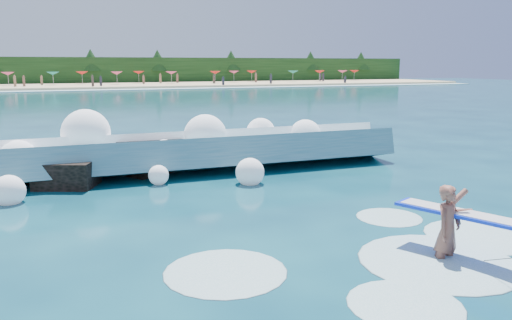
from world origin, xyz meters
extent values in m
plane|color=#083042|center=(0.00, 0.00, 0.00)|extent=(200.00, 200.00, 0.00)
cube|color=tan|center=(0.00, 78.00, 0.20)|extent=(140.00, 20.00, 0.40)
cube|color=silver|center=(0.00, 67.00, 0.04)|extent=(140.00, 5.00, 0.08)
cube|color=black|center=(0.00, 88.00, 2.50)|extent=(140.00, 4.00, 5.00)
cube|color=teal|center=(-1.46, 6.87, 0.50)|extent=(19.99, 3.04, 1.67)
cube|color=white|center=(-1.46, 7.67, 1.00)|extent=(19.99, 1.41, 0.78)
cube|color=black|center=(-3.26, 5.90, 0.33)|extent=(2.10, 1.89, 0.95)
cube|color=black|center=(-0.56, 7.10, 0.47)|extent=(2.43, 2.32, 1.34)
imported|color=brown|center=(3.46, -3.08, 0.59)|extent=(0.76, 0.62, 1.79)
cube|color=#0D2DE0|center=(3.74, -3.03, 0.90)|extent=(1.49, 2.46, 0.06)
cube|color=silver|center=(3.74, -3.03, 0.91)|extent=(1.31, 2.24, 0.06)
cylinder|color=black|center=(3.64, -4.28, 0.45)|extent=(0.01, 0.91, 0.43)
sphere|color=white|center=(-4.60, 6.57, 0.86)|extent=(1.14, 1.14, 1.14)
sphere|color=white|center=(-2.54, 7.61, 1.41)|extent=(1.65, 1.65, 1.65)
sphere|color=white|center=(-0.11, 6.38, 0.74)|extent=(0.99, 0.99, 0.99)
sphere|color=white|center=(1.50, 6.99, 1.19)|extent=(1.55, 1.55, 1.55)
sphere|color=white|center=(3.88, 7.56, 1.12)|extent=(1.13, 1.13, 1.13)
sphere|color=white|center=(5.50, 6.93, 1.01)|extent=(1.23, 1.23, 1.23)
sphere|color=white|center=(-4.76, 4.48, 0.34)|extent=(0.88, 0.88, 0.88)
sphere|color=white|center=(-0.56, 5.15, 0.29)|extent=(0.64, 0.64, 0.64)
sphere|color=white|center=(2.14, 4.16, 0.37)|extent=(0.91, 0.91, 0.91)
ellipsoid|color=silver|center=(3.26, -3.09, 0.00)|extent=(3.05, 3.05, 0.15)
ellipsoid|color=silver|center=(1.55, -4.31, 0.00)|extent=(1.84, 1.84, 0.09)
ellipsoid|color=silver|center=(5.15, -2.27, 0.00)|extent=(2.40, 2.40, 0.12)
ellipsoid|color=silver|center=(-0.70, -2.07, 0.00)|extent=(2.29, 2.29, 0.11)
ellipsoid|color=silver|center=(4.10, -0.40, 0.00)|extent=(1.62, 1.62, 0.08)
cone|color=#C33965|center=(-10.68, 79.17, 2.25)|extent=(2.00, 2.00, 0.50)
cone|color=#127469|center=(-4.03, 78.96, 2.25)|extent=(2.00, 2.00, 0.50)
cone|color=red|center=(0.62, 81.74, 2.25)|extent=(2.00, 2.00, 0.50)
cone|color=#C33965|center=(6.04, 78.18, 2.25)|extent=(2.00, 2.00, 0.50)
cone|color=red|center=(10.32, 82.40, 2.25)|extent=(2.00, 2.00, 0.50)
cone|color=#C33965|center=(15.24, 77.52, 2.25)|extent=(2.00, 2.00, 0.50)
cone|color=red|center=(23.31, 77.81, 2.25)|extent=(2.00, 2.00, 0.50)
cone|color=#C33965|center=(27.72, 80.18, 2.25)|extent=(2.00, 2.00, 0.50)
cone|color=red|center=(31.95, 81.79, 2.25)|extent=(2.00, 2.00, 0.50)
cone|color=#127469|center=(38.89, 77.70, 2.25)|extent=(2.00, 2.00, 0.50)
cone|color=red|center=(45.23, 78.70, 2.25)|extent=(2.00, 2.00, 0.50)
cone|color=#C33965|center=(50.74, 79.17, 2.25)|extent=(2.00, 2.00, 0.50)
cone|color=red|center=(55.26, 81.83, 2.25)|extent=(2.00, 2.00, 0.50)
cube|color=#8C664C|center=(26.48, 80.96, 1.14)|extent=(0.35, 0.22, 1.47)
cube|color=#262633|center=(-6.24, 81.35, 1.15)|extent=(0.35, 0.22, 1.50)
cube|color=brown|center=(21.93, 68.69, 0.88)|extent=(0.35, 0.22, 1.59)
cube|color=#3F332D|center=(8.31, 69.33, 0.81)|extent=(0.35, 0.22, 1.47)
cube|color=#8C664C|center=(50.57, 69.88, 0.79)|extent=(0.35, 0.22, 1.41)
cube|color=#262633|center=(-6.34, 72.86, 1.09)|extent=(0.35, 0.22, 1.38)
cube|color=brown|center=(31.30, 77.89, 1.16)|extent=(0.35, 0.22, 1.52)
cube|color=#3F332D|center=(52.56, 73.96, 1.14)|extent=(0.35, 0.22, 1.47)
cube|color=#8C664C|center=(-2.34, 72.52, 1.08)|extent=(0.35, 0.22, 1.35)
cube|color=brown|center=(25.77, 73.91, 1.14)|extent=(0.35, 0.22, 1.47)
cube|color=#3F332D|center=(47.76, 68.21, 0.80)|extent=(0.35, 0.22, 1.44)
cube|color=#262633|center=(-8.69, 78.41, 1.20)|extent=(0.35, 0.22, 1.60)
cube|color=brown|center=(35.16, 80.82, 1.11)|extent=(0.35, 0.22, 1.42)
cube|color=#3F332D|center=(-5.79, 78.85, 1.10)|extent=(0.35, 0.22, 1.41)
cube|color=#262633|center=(4.38, 81.00, 1.21)|extent=(0.35, 0.22, 1.62)
cube|color=brown|center=(51.71, 72.21, 1.13)|extent=(0.35, 0.22, 1.45)
cube|color=#8C664C|center=(10.40, 77.48, 1.14)|extent=(0.35, 0.22, 1.48)
cube|color=#262633|center=(33.30, 77.09, 1.14)|extent=(0.35, 0.22, 1.47)
cube|color=#3F332D|center=(33.47, 71.30, 1.10)|extent=(0.35, 0.22, 1.40)
camera|label=1|loc=(-3.31, -10.23, 3.73)|focal=35.00mm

